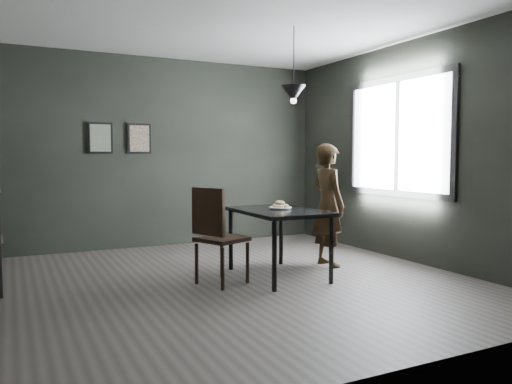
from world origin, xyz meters
name	(u,v)px	position (x,y,z in m)	size (l,w,h in m)	color
ground	(229,282)	(0.00, 0.00, 0.00)	(5.00, 5.00, 0.00)	#342F2D
back_wall	(162,153)	(0.00, 2.50, 1.40)	(5.00, 0.10, 2.80)	black
ceiling	(228,14)	(0.00, 0.00, 2.80)	(5.00, 5.00, 0.02)	silver
window_assembly	(397,136)	(2.47, 0.20, 1.60)	(0.04, 1.96, 1.56)	white
cafe_table	(278,217)	(0.60, 0.00, 0.67)	(0.80, 1.20, 0.75)	black
white_plate	(280,208)	(0.65, 0.05, 0.76)	(0.23, 0.23, 0.01)	white
donut_pile	(280,205)	(0.65, 0.05, 0.79)	(0.19, 0.19, 0.08)	beige
woman	(328,205)	(1.42, 0.22, 0.75)	(0.55, 0.36, 1.49)	black
wood_chair	(216,230)	(-0.17, -0.06, 0.58)	(0.58, 0.58, 1.02)	black
pendant_lamp	(294,93)	(0.85, 0.10, 2.05)	(0.28, 0.28, 0.86)	black
framed_print_left	(100,138)	(-0.90, 2.47, 1.60)	(0.34, 0.04, 0.44)	black
framed_print_right	(139,139)	(-0.35, 2.47, 1.60)	(0.34, 0.04, 0.44)	black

